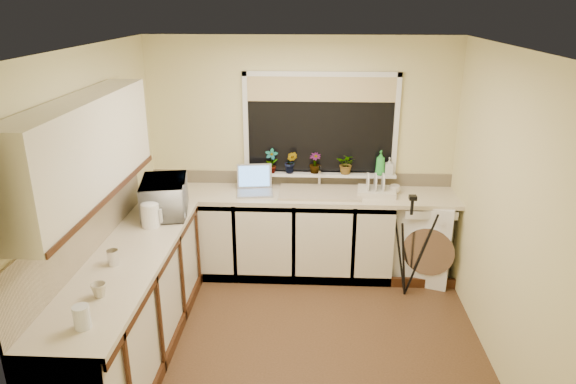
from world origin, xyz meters
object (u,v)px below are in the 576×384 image
Objects in this scene: washing_machine at (422,236)px; laptop at (255,185)px; soap_bottle_green at (380,163)px; microwave at (165,197)px; kettle at (150,216)px; plant_d at (347,164)px; plant_b at (291,162)px; cup_left at (99,290)px; steel_jar at (113,257)px; soap_bottle_clear at (389,166)px; cup_back at (395,189)px; tripod at (409,247)px; plant_a at (272,161)px; plant_c at (315,163)px; glass_jug at (82,317)px; dish_rack at (377,192)px.

laptop is (-1.76, 0.02, 0.54)m from washing_machine.
microwave is at bearing -158.90° from soap_bottle_green.
laptop is 1.95× the size of kettle.
plant_d is at bearing -75.87° from microwave.
plant_b is 2.57m from cup_left.
soap_bottle_clear is (2.27, 1.83, 0.18)m from steel_jar.
cup_back is (2.20, 0.64, -0.12)m from microwave.
plant_d reaches higher than tripod.
kettle is 2.44m from cup_back.
soap_bottle_green reaches higher than cup_back.
plant_d is at bearing 0.63° from plant_a.
plant_b reaches higher than steel_jar.
plant_c is at bearing 167.59° from cup_back.
kettle is 1.51m from glass_jug.
dish_rack is at bearing 121.23° from tripod.
tripod reaches higher than washing_machine.
glass_jug is at bearing -131.93° from cup_back.
plant_c is (-1.14, 0.21, 0.72)m from washing_machine.
laptop is at bearing 72.51° from glass_jug.
plant_b is 0.93× the size of soap_bottle_green.
glass_jug is 3.00m from plant_c.
washing_machine is 2.17× the size of laptop.
microwave reaches higher than glass_jug.
washing_machine is 8.42× the size of cup_left.
microwave reaches higher than tripod.
soap_bottle_green is (2.06, 0.80, 0.12)m from microwave.
tripod is 4.81× the size of plant_d.
tripod is 1.29m from plant_c.
plant_d reaches higher than dish_rack.
glass_jug is 1.25× the size of steel_jar.
plant_a is (0.97, 1.11, 0.18)m from kettle.
plant_b is (1.18, 1.11, 0.17)m from kettle.
soap_bottle_green is 3.10m from cup_left.
soap_bottle_green reaches higher than washing_machine.
plant_a reaches higher than soap_bottle_clear.
washing_machine is 7.39× the size of steel_jar.
plant_d is (-0.81, 0.20, 0.72)m from washing_machine.
laptop reaches higher than dish_rack.
plant_d is 0.85× the size of soap_bottle_green.
glass_jug is 1.32× the size of cup_back.
microwave is at bearing -154.74° from plant_d.
tripod is 0.64m from cup_back.
cup_back reaches higher than dish_rack.
steel_jar is at bearing -95.86° from kettle.
washing_machine is at bearing -5.64° from cup_back.
soap_bottle_green is at bearing 39.77° from steel_jar.
tripod is at bearing -96.83° from microwave.
cup_left reaches higher than dish_rack.
microwave reaches higher than kettle.
plant_a reaches higher than glass_jug.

